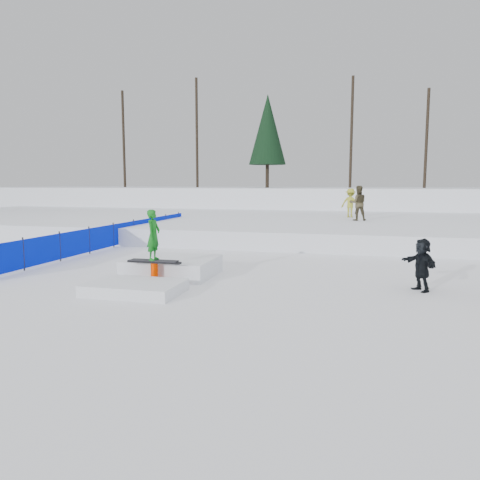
% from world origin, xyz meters
% --- Properties ---
extents(ground, '(120.00, 120.00, 0.00)m').
position_xyz_m(ground, '(0.00, 0.00, 0.00)').
color(ground, white).
extents(snow_berm, '(60.00, 14.00, 2.40)m').
position_xyz_m(snow_berm, '(0.00, 30.00, 1.20)').
color(snow_berm, white).
rests_on(snow_berm, ground).
extents(snow_midrise, '(50.00, 18.00, 0.80)m').
position_xyz_m(snow_midrise, '(0.00, 16.00, 0.40)').
color(snow_midrise, white).
rests_on(snow_midrise, ground).
extents(safety_fence, '(0.05, 16.00, 1.10)m').
position_xyz_m(safety_fence, '(-6.50, 6.60, 0.55)').
color(safety_fence, '#0015CE').
rests_on(safety_fence, ground).
extents(treeline, '(40.24, 4.22, 10.50)m').
position_xyz_m(treeline, '(6.18, 28.28, 7.45)').
color(treeline, black).
rests_on(treeline, snow_berm).
extents(walker_olive, '(1.04, 0.88, 1.89)m').
position_xyz_m(walker_olive, '(3.89, 14.29, 1.75)').
color(walker_olive, '#413924').
rests_on(walker_olive, snow_midrise).
extents(walker_ygreen, '(1.23, 0.90, 1.71)m').
position_xyz_m(walker_ygreen, '(3.43, 16.67, 1.65)').
color(walker_ygreen, '#9F9F29').
rests_on(walker_ygreen, snow_midrise).
extents(spectator_dark, '(1.02, 1.34, 1.41)m').
position_xyz_m(spectator_dark, '(5.69, 1.15, 0.71)').
color(spectator_dark, black).
rests_on(spectator_dark, ground).
extents(jib_rail_feature, '(2.60, 4.40, 2.11)m').
position_xyz_m(jib_rail_feature, '(-1.52, 0.72, 0.30)').
color(jib_rail_feature, white).
rests_on(jib_rail_feature, ground).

